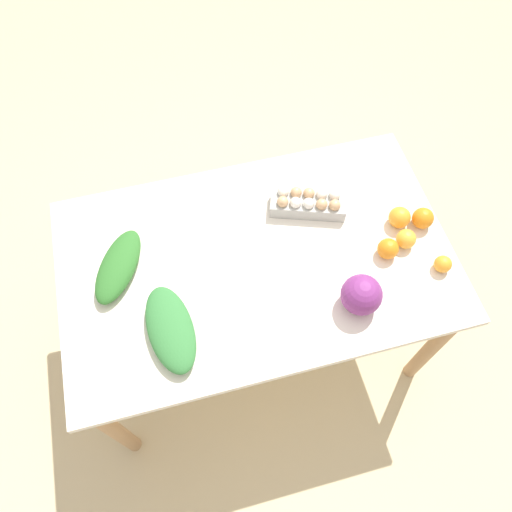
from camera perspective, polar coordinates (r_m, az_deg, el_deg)
The scene contains 11 objects.
ground_plane at distance 2.56m, azimuth 0.00°, elevation -8.52°, with size 8.00×8.00×0.00m, color #C6B289.
dining_table at distance 1.95m, azimuth 0.00°, elevation -1.65°, with size 1.46×0.90×0.77m.
cabbage_purple at distance 1.75m, azimuth 11.96°, elevation -4.37°, with size 0.14×0.14×0.14m, color #7A2D75.
egg_carton at distance 1.95m, azimuth 5.98°, elevation 6.09°, with size 0.31×0.20×0.09m.
greens_bunch_scallion at distance 1.73m, azimuth -9.75°, elevation -8.21°, with size 0.33×0.15×0.07m, color #337538.
greens_bunch_beet_tops at distance 1.87m, azimuth -15.46°, elevation -1.13°, with size 0.31×0.13×0.07m, color #2D6B28.
orange_0 at distance 1.94m, azimuth 16.77°, elevation 1.88°, with size 0.07×0.07×0.07m, color #F9A833.
orange_1 at distance 1.98m, azimuth 16.08°, elevation 4.26°, with size 0.08×0.08×0.08m, color orange.
orange_2 at distance 1.90m, azimuth 14.85°, elevation 0.81°, with size 0.08×0.08×0.08m, color orange.
orange_3 at distance 2.01m, azimuth 18.53°, elevation 4.12°, with size 0.08×0.08×0.08m, color orange.
orange_4 at distance 1.94m, azimuth 20.58°, elevation -0.87°, with size 0.06×0.06×0.06m, color orange.
Camera 1 is at (-0.22, -0.86, 2.40)m, focal length 35.00 mm.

